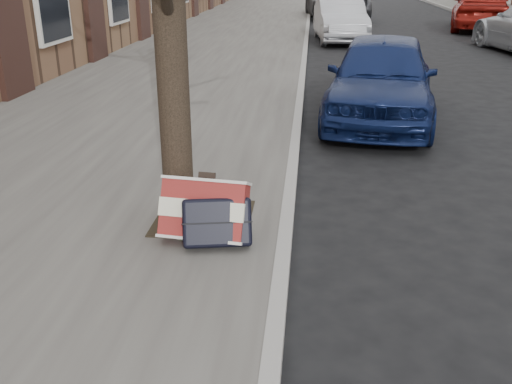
# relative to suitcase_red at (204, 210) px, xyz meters

# --- Properties ---
(ground) EXTENTS (120.00, 120.00, 0.00)m
(ground) POSITION_rel_suitcase_red_xyz_m (1.91, -0.78, -0.39)
(ground) COLOR black
(ground) RESTS_ON ground
(near_sidewalk) EXTENTS (5.00, 70.00, 0.12)m
(near_sidewalk) POSITION_rel_suitcase_red_xyz_m (-1.79, 14.22, -0.33)
(near_sidewalk) COLOR #66635C
(near_sidewalk) RESTS_ON ground
(dirt_patch) EXTENTS (0.85, 0.85, 0.02)m
(dirt_patch) POSITION_rel_suitcase_red_xyz_m (-0.09, 0.42, -0.26)
(dirt_patch) COLOR black
(dirt_patch) RESTS_ON near_sidewalk
(suitcase_red) EXTENTS (0.74, 0.47, 0.54)m
(suitcase_red) POSITION_rel_suitcase_red_xyz_m (0.00, 0.00, 0.00)
(suitcase_red) COLOR maroon
(suitcase_red) RESTS_ON near_sidewalk
(suitcase_navy) EXTENTS (0.60, 0.42, 0.43)m
(suitcase_navy) POSITION_rel_suitcase_red_xyz_m (0.12, -0.10, -0.05)
(suitcase_navy) COLOR black
(suitcase_navy) RESTS_ON near_sidewalk
(car_near_front) EXTENTS (2.08, 4.02, 1.31)m
(car_near_front) POSITION_rel_suitcase_red_xyz_m (1.90, 4.59, 0.26)
(car_near_front) COLOR #0F1B48
(car_near_front) RESTS_ON ground
(car_near_mid) EXTENTS (1.64, 3.94, 1.27)m
(car_near_mid) POSITION_rel_suitcase_red_xyz_m (1.67, 14.11, 0.24)
(car_near_mid) COLOR #B9BBC2
(car_near_mid) RESTS_ON ground
(car_near_back) EXTENTS (2.84, 5.22, 1.39)m
(car_near_back) POSITION_rel_suitcase_red_xyz_m (1.84, 21.50, 0.30)
(car_near_back) COLOR #37383C
(car_near_back) RESTS_ON ground
(car_far_back) EXTENTS (2.83, 4.96, 1.59)m
(car_far_back) POSITION_rel_suitcase_red_xyz_m (6.78, 17.75, 0.40)
(car_far_back) COLOR maroon
(car_far_back) RESTS_ON ground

